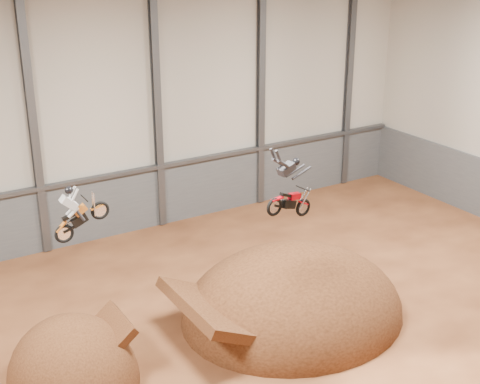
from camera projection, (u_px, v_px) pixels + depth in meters
name	position (u px, v px, depth m)	size (l,w,h in m)	color
floor	(250.00, 379.00, 25.01)	(40.00, 40.00, 0.00)	#532A16
back_wall	(96.00, 112.00, 34.46)	(40.00, 0.10, 14.00)	#B8B0A3
lower_band_back	(104.00, 207.00, 36.26)	(39.80, 0.18, 3.50)	#515458
steel_rail	(103.00, 177.00, 35.50)	(39.80, 0.35, 0.20)	#47494F
steel_column_2	(33.00, 122.00, 32.68)	(0.40, 0.36, 13.90)	#47494F
steel_column_3	(157.00, 105.00, 35.92)	(0.40, 0.36, 13.90)	#47494F
steel_column_4	(261.00, 91.00, 39.16)	(0.40, 0.36, 13.90)	#47494F
steel_column_5	(349.00, 80.00, 42.40)	(0.40, 0.36, 13.90)	#47494F
takeoff_ramp	(74.00, 379.00, 24.99)	(4.78, 5.52, 4.78)	#361B0D
landing_ramp	(293.00, 314.00, 29.28)	(10.01, 8.85, 5.77)	#361B0D
fmx_rider_a	(84.00, 204.00, 23.62)	(2.17, 0.83, 1.96)	orange
fmx_rider_b	(288.00, 185.00, 25.28)	(3.00, 0.86, 2.57)	#C20411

